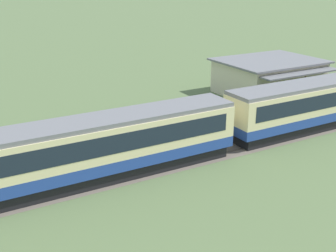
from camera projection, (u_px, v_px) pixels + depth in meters
The scene contains 4 objects.
ground_plane at pixel (313, 123), 38.88m from camera, with size 600.00×600.00×0.00m, color #566B42.
passenger_train at pixel (112, 143), 28.01m from camera, with size 98.04×3.22×4.26m.
railway_track at pixel (72, 185), 27.49m from camera, with size 141.80×3.60×0.04m.
station_building at pixel (269, 77), 47.65m from camera, with size 11.12×9.86×3.88m.
Camera 1 is at (-29.74, -25.24, 13.08)m, focal length 45.00 mm.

